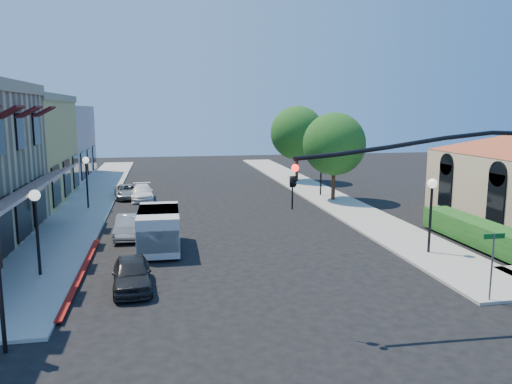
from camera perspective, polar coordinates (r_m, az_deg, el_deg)
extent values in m
plane|color=black|center=(14.61, 4.88, -17.77)|extent=(120.00, 120.00, 0.00)
cube|color=gray|center=(40.37, -18.03, -0.48)|extent=(3.50, 50.00, 0.12)
cube|color=gray|center=(41.90, 6.43, 0.27)|extent=(3.50, 50.00, 0.12)
cube|color=maroon|center=(21.80, -19.25, -8.94)|extent=(0.25, 10.00, 0.06)
cube|color=#561416|center=(24.52, -24.89, 0.05)|extent=(1.75, 17.00, 0.67)
cube|color=#440D12|center=(24.14, -26.39, 8.17)|extent=(1.02, 1.50, 0.60)
cube|color=#440D12|center=(27.44, -24.51, 8.33)|extent=(1.02, 1.50, 0.60)
cube|color=#440D12|center=(30.76, -23.03, 8.45)|extent=(1.02, 1.50, 0.60)
cube|color=black|center=(24.33, -26.99, -3.65)|extent=(0.12, 2.60, 2.60)
cube|color=black|center=(27.54, -25.06, -2.09)|extent=(0.12, 2.60, 2.60)
cube|color=black|center=(30.80, -23.54, -0.85)|extent=(0.12, 2.60, 2.60)
cube|color=tan|center=(51.97, -24.17, 5.09)|extent=(10.00, 12.00, 7.00)
cube|color=black|center=(30.42, 25.74, -0.74)|extent=(0.12, 1.40, 2.80)
cube|color=black|center=(34.50, 20.83, 0.68)|extent=(0.12, 1.40, 2.80)
cube|color=#184C15|center=(27.21, 23.91, -5.60)|extent=(1.40, 8.00, 1.10)
cylinder|color=#382316|center=(37.08, 8.81, 0.58)|extent=(0.28, 0.28, 2.10)
sphere|color=#184C15|center=(36.74, 8.94, 5.44)|extent=(4.56, 4.56, 4.56)
cylinder|color=#382316|center=(46.52, 4.69, 2.55)|extent=(0.28, 0.28, 2.27)
sphere|color=#184C15|center=(46.24, 4.75, 6.75)|extent=(4.94, 4.94, 4.94)
cylinder|color=black|center=(16.01, 18.00, 5.14)|extent=(7.80, 0.14, 0.14)
imported|color=black|center=(14.63, 4.30, 1.67)|extent=(0.20, 0.16, 1.00)
sphere|color=#FF0C0C|center=(14.42, 4.50, 2.75)|extent=(0.22, 0.22, 0.22)
cylinder|color=black|center=(15.55, -27.11, -11.06)|extent=(0.12, 0.12, 3.00)
cylinder|color=#595B5E|center=(19.20, 25.33, -7.91)|extent=(0.06, 0.06, 2.50)
cube|color=#0C591E|center=(18.90, 25.58, -4.57)|extent=(0.80, 0.04, 0.18)
cylinder|color=black|center=(21.67, -23.68, -4.92)|extent=(0.12, 0.12, 3.20)
sphere|color=white|center=(21.33, -23.99, -0.35)|extent=(0.44, 0.44, 0.44)
cylinder|color=black|center=(35.21, -18.74, 0.63)|extent=(0.12, 0.12, 3.20)
sphere|color=white|center=(35.00, -18.89, 3.46)|extent=(0.44, 0.44, 0.44)
cylinder|color=black|center=(24.33, 19.28, -3.15)|extent=(0.12, 0.12, 3.20)
sphere|color=white|center=(24.03, 19.51, 0.93)|extent=(0.44, 0.44, 0.44)
cylinder|color=black|center=(38.78, 7.43, 1.82)|extent=(0.12, 0.12, 3.20)
sphere|color=white|center=(38.59, 7.48, 4.40)|extent=(0.44, 0.44, 0.44)
cube|color=silver|center=(24.34, -11.05, -4.11)|extent=(1.98, 4.44, 1.80)
cube|color=silver|center=(22.52, -11.13, -5.47)|extent=(1.86, 0.63, 1.00)
cube|color=black|center=(22.74, -11.15, -4.03)|extent=(1.70, 0.13, 0.90)
cube|color=black|center=(24.53, -11.07, -2.92)|extent=(1.97, 2.64, 0.90)
cylinder|color=black|center=(23.11, -13.18, -6.76)|extent=(0.26, 0.66, 0.66)
cylinder|color=black|center=(26.00, -12.82, -4.94)|extent=(0.26, 0.66, 0.66)
cylinder|color=black|center=(23.06, -8.93, -6.65)|extent=(0.26, 0.66, 0.66)
cylinder|color=black|center=(25.96, -9.05, -4.84)|extent=(0.26, 0.66, 0.66)
imported|color=black|center=(19.50, -14.00, -9.02)|extent=(1.65, 3.58, 1.19)
imported|color=#9A9B9E|center=(27.11, -14.38, -3.86)|extent=(1.36, 3.59, 1.17)
imported|color=white|center=(38.01, -12.88, -0.07)|extent=(1.72, 3.95, 1.13)
imported|color=gray|center=(39.07, -14.53, 0.06)|extent=(2.19, 3.96, 1.05)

